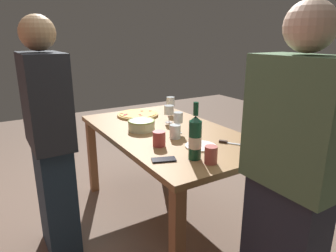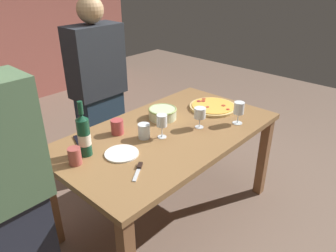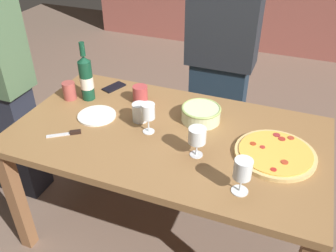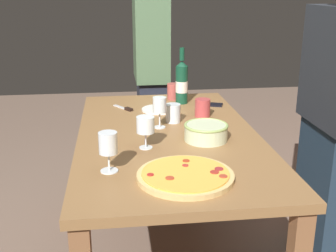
# 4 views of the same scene
# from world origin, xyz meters

# --- Properties ---
(dining_table) EXTENTS (1.60, 0.90, 0.75)m
(dining_table) POSITION_xyz_m (0.00, 0.00, 0.66)
(dining_table) COLOR olive
(dining_table) RESTS_ON ground
(pizza) EXTENTS (0.38, 0.38, 0.03)m
(pizza) POSITION_xyz_m (0.54, -0.00, 0.76)
(pizza) COLOR #DFB972
(pizza) RESTS_ON dining_table
(serving_bowl) EXTENTS (0.21, 0.21, 0.08)m
(serving_bowl) POSITION_xyz_m (0.12, 0.17, 0.79)
(serving_bowl) COLOR beige
(serving_bowl) RESTS_ON dining_table
(wine_bottle) EXTENTS (0.08, 0.08, 0.35)m
(wine_bottle) POSITION_xyz_m (-0.57, 0.16, 0.89)
(wine_bottle) COLOR #13432C
(wine_bottle) RESTS_ON dining_table
(wine_glass_near_pizza) EXTENTS (0.08, 0.08, 0.15)m
(wine_glass_near_pizza) POSITION_xyz_m (0.19, -0.13, 0.86)
(wine_glass_near_pizza) COLOR white
(wine_glass_near_pizza) RESTS_ON dining_table
(wine_glass_by_bottle) EXTENTS (0.07, 0.07, 0.16)m
(wine_glass_by_bottle) POSITION_xyz_m (-0.09, -0.03, 0.86)
(wine_glass_by_bottle) COLOR white
(wine_glass_by_bottle) RESTS_ON dining_table
(wine_glass_far_left) EXTENTS (0.08, 0.08, 0.17)m
(wine_glass_far_left) POSITION_xyz_m (0.43, -0.29, 0.87)
(wine_glass_far_left) COLOR white
(wine_glass_far_left) RESTS_ON dining_table
(cup_amber) EXTENTS (0.09, 0.09, 0.10)m
(cup_amber) POSITION_xyz_m (-0.26, 0.23, 0.80)
(cup_amber) COLOR #B94343
(cup_amber) RESTS_ON dining_table
(cup_ceramic) EXTENTS (0.08, 0.08, 0.10)m
(cup_ceramic) POSITION_xyz_m (-0.67, 0.12, 0.80)
(cup_ceramic) COLOR #AB4B45
(cup_ceramic) RESTS_ON dining_table
(cup_spare) EXTENTS (0.08, 0.08, 0.10)m
(cup_spare) POSITION_xyz_m (-0.18, 0.05, 0.80)
(cup_spare) COLOR white
(cup_spare) RESTS_ON dining_table
(side_plate) EXTENTS (0.21, 0.21, 0.01)m
(side_plate) POSITION_xyz_m (-0.42, -0.00, 0.76)
(side_plate) COLOR white
(side_plate) RESTS_ON dining_table
(cell_phone) EXTENTS (0.12, 0.16, 0.01)m
(cell_phone) POSITION_xyz_m (-0.49, 0.33, 0.76)
(cell_phone) COLOR black
(cell_phone) RESTS_ON dining_table
(pizza_knife) EXTENTS (0.16, 0.12, 0.02)m
(pizza_knife) POSITION_xyz_m (-0.47, -0.20, 0.76)
(pizza_knife) COLOR silver
(pizza_knife) RESTS_ON dining_table
(person_host) EXTENTS (0.46, 0.24, 1.59)m
(person_host) POSITION_xyz_m (0.05, 0.87, 0.80)
(person_host) COLOR #1E2F3F
(person_host) RESTS_ON ground
(person_guest_left) EXTENTS (0.44, 0.24, 1.61)m
(person_guest_left) POSITION_xyz_m (-1.13, 0.01, 0.81)
(person_guest_left) COLOR #222632
(person_guest_left) RESTS_ON ground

